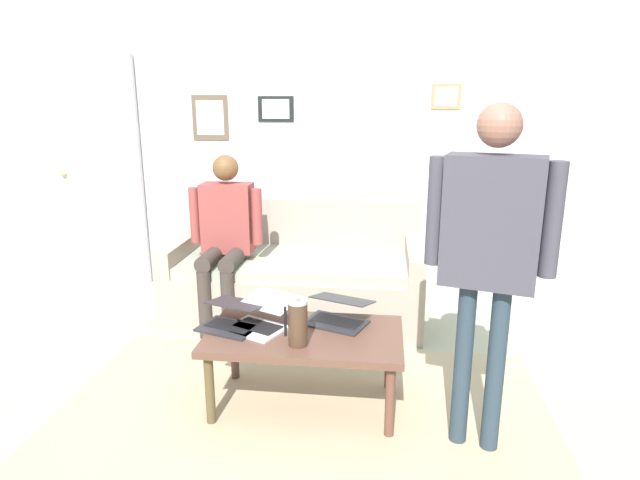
{
  "coord_description": "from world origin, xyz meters",
  "views": [
    {
      "loc": [
        -0.39,
        2.4,
        1.68
      ],
      "look_at": [
        0.01,
        -0.86,
        0.8
      ],
      "focal_mm": 29.87,
      "sensor_mm": 36.0,
      "label": 1
    }
  ],
  "objects_px": {
    "french_press": "(298,322)",
    "laptop_right": "(232,319)",
    "coffee_table": "(305,341)",
    "laptop_left": "(338,314)",
    "laptop_center": "(261,319)",
    "person_standing": "(490,239)",
    "couch": "(297,278)",
    "interior_door": "(98,173)",
    "person_seated": "(225,231)"
  },
  "relations": [
    {
      "from": "interior_door",
      "to": "person_seated",
      "type": "height_order",
      "value": "interior_door"
    },
    {
      "from": "laptop_left",
      "to": "laptop_right",
      "type": "distance_m",
      "value": 0.6
    },
    {
      "from": "laptop_left",
      "to": "french_press",
      "type": "distance_m",
      "value": 0.37
    },
    {
      "from": "couch",
      "to": "laptop_center",
      "type": "relative_size",
      "value": 4.13
    },
    {
      "from": "laptop_center",
      "to": "laptop_right",
      "type": "xyz_separation_m",
      "value": [
        0.16,
        0.02,
        -0.0
      ]
    },
    {
      "from": "laptop_left",
      "to": "laptop_center",
      "type": "distance_m",
      "value": 0.44
    },
    {
      "from": "laptop_center",
      "to": "coffee_table",
      "type": "bearing_deg",
      "value": 168.37
    },
    {
      "from": "person_seated",
      "to": "interior_door",
      "type": "bearing_deg",
      "value": -29.95
    },
    {
      "from": "laptop_right",
      "to": "interior_door",
      "type": "bearing_deg",
      "value": -46.5
    },
    {
      "from": "couch",
      "to": "person_standing",
      "type": "height_order",
      "value": "person_standing"
    },
    {
      "from": "coffee_table",
      "to": "laptop_left",
      "type": "xyz_separation_m",
      "value": [
        -0.17,
        -0.17,
        0.09
      ]
    },
    {
      "from": "french_press",
      "to": "person_standing",
      "type": "xyz_separation_m",
      "value": [
        -0.9,
        0.1,
        0.5
      ]
    },
    {
      "from": "interior_door",
      "to": "french_press",
      "type": "distance_m",
      "value": 2.98
    },
    {
      "from": "french_press",
      "to": "laptop_right",
      "type": "bearing_deg",
      "value": -24.34
    },
    {
      "from": "interior_door",
      "to": "laptop_left",
      "type": "height_order",
      "value": "interior_door"
    },
    {
      "from": "laptop_center",
      "to": "laptop_right",
      "type": "height_order",
      "value": "laptop_center"
    },
    {
      "from": "coffee_table",
      "to": "laptop_center",
      "type": "distance_m",
      "value": 0.28
    },
    {
      "from": "laptop_center",
      "to": "person_seated",
      "type": "height_order",
      "value": "person_seated"
    },
    {
      "from": "french_press",
      "to": "couch",
      "type": "bearing_deg",
      "value": -80.61
    },
    {
      "from": "interior_door",
      "to": "coffee_table",
      "type": "relative_size",
      "value": 1.92
    },
    {
      "from": "laptop_right",
      "to": "french_press",
      "type": "height_order",
      "value": "french_press"
    },
    {
      "from": "laptop_left",
      "to": "french_press",
      "type": "xyz_separation_m",
      "value": [
        0.18,
        0.32,
        0.08
      ]
    },
    {
      "from": "laptop_left",
      "to": "person_seated",
      "type": "height_order",
      "value": "person_seated"
    },
    {
      "from": "interior_door",
      "to": "laptop_right",
      "type": "height_order",
      "value": "interior_door"
    },
    {
      "from": "couch",
      "to": "coffee_table",
      "type": "relative_size",
      "value": 1.8
    },
    {
      "from": "interior_door",
      "to": "laptop_left",
      "type": "xyz_separation_m",
      "value": [
        -2.33,
        1.7,
        -0.54
      ]
    },
    {
      "from": "coffee_table",
      "to": "laptop_left",
      "type": "relative_size",
      "value": 2.51
    },
    {
      "from": "laptop_right",
      "to": "person_seated",
      "type": "distance_m",
      "value": 1.1
    },
    {
      "from": "laptop_right",
      "to": "laptop_left",
      "type": "bearing_deg",
      "value": -167.0
    },
    {
      "from": "laptop_right",
      "to": "french_press",
      "type": "xyz_separation_m",
      "value": [
        -0.4,
        0.18,
        0.08
      ]
    },
    {
      "from": "laptop_center",
      "to": "person_standing",
      "type": "bearing_deg",
      "value": 165.08
    },
    {
      "from": "laptop_right",
      "to": "couch",
      "type": "bearing_deg",
      "value": -97.64
    },
    {
      "from": "coffee_table",
      "to": "laptop_right",
      "type": "height_order",
      "value": "laptop_right"
    },
    {
      "from": "coffee_table",
      "to": "french_press",
      "type": "distance_m",
      "value": 0.23
    },
    {
      "from": "coffee_table",
      "to": "person_seated",
      "type": "distance_m",
      "value": 1.34
    },
    {
      "from": "french_press",
      "to": "person_seated",
      "type": "xyz_separation_m",
      "value": [
        0.74,
        -1.21,
        0.16
      ]
    },
    {
      "from": "laptop_center",
      "to": "person_standing",
      "type": "distance_m",
      "value": 1.32
    },
    {
      "from": "coffee_table",
      "to": "person_seated",
      "type": "height_order",
      "value": "person_seated"
    },
    {
      "from": "laptop_right",
      "to": "person_standing",
      "type": "height_order",
      "value": "person_standing"
    },
    {
      "from": "interior_door",
      "to": "couch",
      "type": "distance_m",
      "value": 2.12
    },
    {
      "from": "interior_door",
      "to": "couch",
      "type": "height_order",
      "value": "interior_door"
    },
    {
      "from": "person_standing",
      "to": "person_seated",
      "type": "distance_m",
      "value": 2.12
    },
    {
      "from": "laptop_right",
      "to": "french_press",
      "type": "distance_m",
      "value": 0.45
    },
    {
      "from": "person_standing",
      "to": "laptop_left",
      "type": "bearing_deg",
      "value": -30.29
    },
    {
      "from": "interior_door",
      "to": "french_press",
      "type": "bearing_deg",
      "value": 136.76
    },
    {
      "from": "couch",
      "to": "french_press",
      "type": "xyz_separation_m",
      "value": [
        -0.24,
        1.43,
        0.26
      ]
    },
    {
      "from": "couch",
      "to": "interior_door",
      "type": "bearing_deg",
      "value": -17.03
    },
    {
      "from": "interior_door",
      "to": "person_seated",
      "type": "bearing_deg",
      "value": 150.05
    },
    {
      "from": "laptop_left",
      "to": "person_standing",
      "type": "height_order",
      "value": "person_standing"
    },
    {
      "from": "couch",
      "to": "laptop_center",
      "type": "xyz_separation_m",
      "value": [
        0.0,
        1.23,
        0.18
      ]
    }
  ]
}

